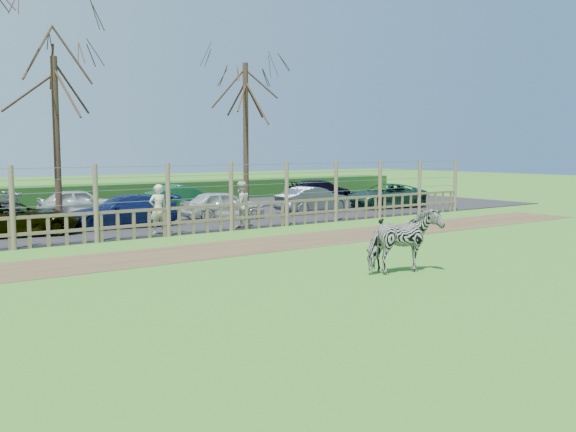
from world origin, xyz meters
TOP-DOWN VIEW (x-y plane):
  - ground at (0.00, 0.00)m, footprint 120.00×120.00m
  - dirt_strip at (0.00, 4.50)m, footprint 34.00×2.80m
  - asphalt at (0.00, 14.50)m, footprint 44.00×13.00m
  - hedge at (0.00, 21.50)m, footprint 46.00×2.00m
  - fence at (0.00, 8.00)m, footprint 30.16×0.16m
  - tree_mid at (-2.00, 13.50)m, footprint 4.80×4.80m
  - tree_right at (7.00, 14.00)m, footprint 4.80×4.80m
  - zebra at (1.62, -1.32)m, footprint 1.95×1.10m
  - visitor_a at (-0.15, 8.49)m, footprint 0.65×0.44m
  - visitor_b at (3.25, 8.54)m, footprint 0.91×0.75m
  - crow at (8.48, 6.38)m, footprint 0.25×0.18m
  - car_2 at (-4.26, 11.04)m, footprint 4.51×2.46m
  - car_3 at (-0.34, 11.17)m, footprint 4.25×2.00m
  - car_4 at (4.06, 11.24)m, footprint 3.66×1.80m
  - car_5 at (8.87, 11.20)m, footprint 3.66×1.33m
  - car_6 at (13.41, 11.05)m, footprint 4.55×2.55m
  - car_10 at (-0.34, 16.10)m, footprint 3.66×1.80m
  - car_11 at (4.75, 16.17)m, footprint 3.69×1.42m
  - car_13 at (13.38, 16.21)m, footprint 4.20×1.85m

SIDE VIEW (x-z plane):
  - ground at x=0.00m, z-range 0.00..0.00m
  - dirt_strip at x=0.00m, z-range 0.00..0.01m
  - asphalt at x=0.00m, z-range 0.00..0.04m
  - crow at x=8.48m, z-range 0.00..0.20m
  - hedge at x=0.00m, z-range 0.00..1.10m
  - car_2 at x=-4.26m, z-range 0.04..1.24m
  - car_3 at x=-0.34m, z-range 0.04..1.24m
  - car_4 at x=4.06m, z-range 0.04..1.24m
  - car_5 at x=8.87m, z-range 0.04..1.24m
  - car_6 at x=13.41m, z-range 0.04..1.24m
  - car_10 at x=-0.34m, z-range 0.04..1.24m
  - car_11 at x=4.75m, z-range 0.04..1.24m
  - car_13 at x=13.38m, z-range 0.04..1.24m
  - zebra at x=1.62m, z-range 0.00..1.56m
  - fence at x=0.00m, z-range -0.45..2.05m
  - visitor_a at x=-0.15m, z-range 0.04..1.76m
  - visitor_b at x=3.25m, z-range 0.04..1.76m
  - tree_mid at x=-2.00m, z-range 1.45..8.28m
  - tree_right at x=7.00m, z-range 1.57..8.92m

